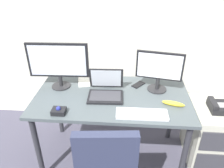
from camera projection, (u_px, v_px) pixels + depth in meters
ground_plane at (112, 154)px, 2.38m from camera, size 8.00×8.00×0.00m
back_wall at (117, 7)px, 2.32m from camera, size 6.00×0.10×2.80m
desk at (112, 103)px, 2.05m from camera, size 1.40×0.77×0.76m
file_cabinet at (210, 133)px, 2.22m from camera, size 0.42×0.53×0.62m
desk_phone at (218, 106)px, 2.03m from camera, size 0.17×0.20×0.09m
monitor_main at (58, 63)px, 2.02m from camera, size 0.56×0.18×0.44m
monitor_side at (159, 69)px, 1.99m from camera, size 0.42×0.18×0.38m
keyboard at (142, 114)px, 1.75m from camera, size 0.41×0.14×0.03m
laptop at (106, 90)px, 1.99m from camera, size 0.32×0.30×0.23m
trackball_mouse at (59, 111)px, 1.77m from camera, size 0.11×0.09×0.07m
coffee_mug at (108, 78)px, 2.18m from camera, size 0.10×0.09×0.12m
paper_notepad at (86, 81)px, 2.23m from camera, size 0.19×0.24×0.01m
cell_phone at (138, 85)px, 2.17m from camera, size 0.14×0.15×0.01m
banana at (173, 104)px, 1.86m from camera, size 0.19×0.09×0.04m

